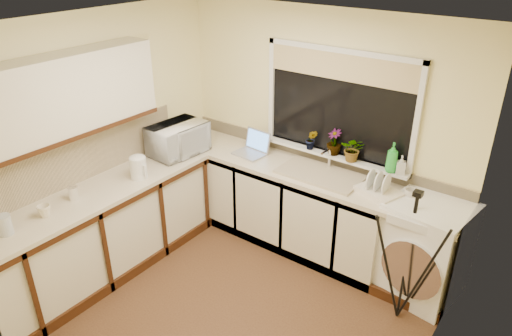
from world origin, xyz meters
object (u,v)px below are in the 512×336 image
at_px(kettle, 138,168).
at_px(laptop, 253,148).
at_px(steel_jar, 73,193).
at_px(washing_machine, 424,249).
at_px(dish_rack, 379,192).
at_px(plant_c, 334,142).
at_px(plant_d, 353,149).
at_px(cup_left, 44,211).
at_px(microwave, 178,139).
at_px(soap_bottle_green, 392,158).
at_px(soap_bottle_clear, 401,165).
at_px(plant_b, 311,140).
at_px(tripod, 407,258).
at_px(glass_jug, 4,225).
at_px(cup_back, 411,194).

bearing_deg(kettle, laptop, 64.35).
bearing_deg(steel_jar, washing_machine, 33.51).
relative_size(dish_rack, plant_c, 1.42).
distance_m(plant_d, cup_left, 2.83).
bearing_deg(plant_d, microwave, -159.55).
bearing_deg(plant_d, steel_jar, -132.90).
xyz_separation_m(soap_bottle_green, soap_bottle_clear, (0.09, 0.01, -0.05)).
distance_m(steel_jar, plant_b, 2.33).
bearing_deg(dish_rack, plant_c, 176.58).
relative_size(microwave, plant_c, 2.26).
height_order(dish_rack, soap_bottle_green, soap_bottle_green).
distance_m(washing_machine, tripod, 0.47).
distance_m(plant_b, cup_left, 2.57).
bearing_deg(dish_rack, glass_jug, -113.30).
height_order(microwave, soap_bottle_green, soap_bottle_green).
bearing_deg(cup_left, plant_d, 52.34).
bearing_deg(dish_rack, plant_b, -175.79).
bearing_deg(microwave, plant_d, -65.65).
distance_m(microwave, plant_c, 1.65).
height_order(tripod, plant_b, plant_b).
relative_size(laptop, cup_left, 3.20).
distance_m(glass_jug, plant_d, 3.09).
bearing_deg(glass_jug, laptop, 74.96).
distance_m(dish_rack, glass_jug, 3.16).
distance_m(kettle, soap_bottle_clear, 2.47).
bearing_deg(plant_c, plant_b, -173.42).
bearing_deg(plant_d, dish_rack, -29.35).
relative_size(kettle, steel_jar, 1.72).
relative_size(steel_jar, plant_b, 0.58).
height_order(washing_machine, plant_c, plant_c).
height_order(tripod, cup_left, tripod).
bearing_deg(plant_d, cup_left, -127.66).
distance_m(glass_jug, soap_bottle_green, 3.33).
relative_size(dish_rack, cup_left, 3.40).
distance_m(plant_d, soap_bottle_green, 0.39).
bearing_deg(cup_left, plant_c, 56.46).
relative_size(microwave, plant_b, 2.81).
height_order(tripod, soap_bottle_clear, tripod).
height_order(washing_machine, cup_back, cup_back).
distance_m(kettle, soap_bottle_green, 2.40).
bearing_deg(steel_jar, soap_bottle_green, 41.43).
xyz_separation_m(washing_machine, soap_bottle_green, (-0.47, 0.17, 0.72)).
xyz_separation_m(glass_jug, microwave, (0.00, 1.92, 0.08)).
bearing_deg(tripod, laptop, -178.23).
height_order(laptop, plant_b, plant_b).
relative_size(laptop, microwave, 0.59).
bearing_deg(cup_back, washing_machine, -13.88).
bearing_deg(soap_bottle_clear, plant_b, -179.54).
bearing_deg(kettle, soap_bottle_green, 32.62).
bearing_deg(tripod, kettle, -149.68).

